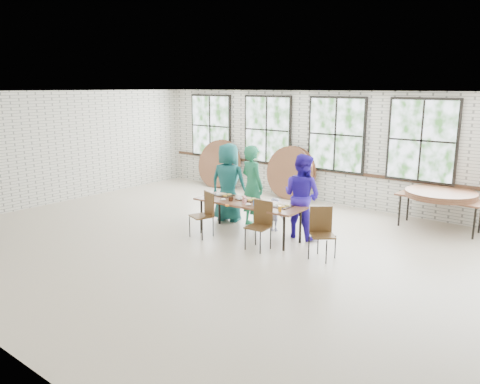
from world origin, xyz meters
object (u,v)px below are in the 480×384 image
Objects in this scene: storage_table at (440,199)px; dining_table at (249,205)px; chair_near_left at (205,210)px; chair_near_right at (261,221)px.

dining_table is at bearing -129.94° from storage_table.
chair_near_left reaches higher than dining_table.
chair_near_left is at bearing -144.33° from dining_table.
dining_table and storage_table have the same top height.
dining_table is 0.80m from chair_near_right.
chair_near_left is at bearing -131.21° from storage_table.
dining_table is at bearing 58.78° from chair_near_left.
chair_near_right is at bearing 25.34° from chair_near_left.
chair_near_left reaches higher than storage_table.
chair_near_right reaches higher than storage_table.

